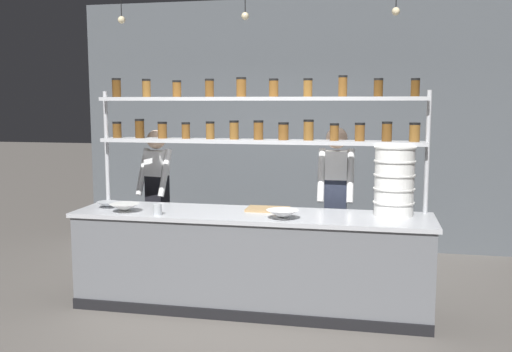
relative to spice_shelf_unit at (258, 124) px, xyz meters
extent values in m
plane|color=#5B5651|center=(0.00, -0.33, -1.74)|extent=(40.00, 40.00, 0.00)
cube|color=#4C5156|center=(0.00, 2.16, -0.09)|extent=(5.76, 0.12, 3.30)
cube|color=slate|center=(0.00, -0.33, -1.30)|extent=(3.30, 0.72, 0.88)
cube|color=#B7BABF|center=(0.00, -0.33, -0.84)|extent=(3.36, 0.76, 0.04)
cube|color=black|center=(0.00, -0.69, -1.69)|extent=(3.30, 0.03, 0.10)
cylinder|color=#B7BABF|center=(-1.60, 0.00, -0.71)|extent=(0.04, 0.04, 2.06)
cylinder|color=#B7BABF|center=(1.60, 0.00, -0.71)|extent=(0.04, 0.04, 2.06)
cube|color=#B7BABF|center=(0.00, 0.00, -0.17)|extent=(3.20, 0.28, 0.04)
cylinder|color=brown|center=(-1.48, 0.00, -0.08)|extent=(0.09, 0.09, 0.15)
cylinder|color=black|center=(-1.48, 0.00, 0.00)|extent=(0.09, 0.09, 0.02)
cylinder|color=#513314|center=(-1.23, 0.00, -0.07)|extent=(0.09, 0.09, 0.18)
cylinder|color=black|center=(-1.23, 0.00, 0.03)|extent=(0.10, 0.10, 0.02)
cylinder|color=brown|center=(-0.99, 0.00, -0.08)|extent=(0.09, 0.09, 0.15)
cylinder|color=black|center=(-0.99, 0.00, 0.00)|extent=(0.09, 0.09, 0.02)
cylinder|color=brown|center=(-0.74, 0.00, -0.08)|extent=(0.08, 0.08, 0.14)
cylinder|color=black|center=(-0.74, 0.00, 0.00)|extent=(0.08, 0.08, 0.02)
cylinder|color=brown|center=(-0.49, 0.00, -0.08)|extent=(0.09, 0.09, 0.15)
cylinder|color=black|center=(-0.49, 0.00, 0.01)|extent=(0.09, 0.09, 0.02)
cylinder|color=brown|center=(-0.24, 0.00, -0.07)|extent=(0.09, 0.09, 0.17)
cylinder|color=black|center=(-0.24, 0.00, 0.02)|extent=(0.09, 0.09, 0.02)
cylinder|color=brown|center=(0.00, 0.00, -0.07)|extent=(0.09, 0.09, 0.17)
cylinder|color=black|center=(0.00, 0.00, 0.02)|extent=(0.10, 0.10, 0.02)
cylinder|color=brown|center=(0.25, 0.00, -0.08)|extent=(0.10, 0.10, 0.15)
cylinder|color=black|center=(0.25, 0.00, 0.01)|extent=(0.10, 0.10, 0.02)
cylinder|color=brown|center=(0.49, 0.00, -0.07)|extent=(0.10, 0.10, 0.18)
cylinder|color=black|center=(0.49, 0.00, 0.03)|extent=(0.10, 0.10, 0.02)
cylinder|color=brown|center=(0.74, 0.00, -0.08)|extent=(0.09, 0.09, 0.14)
cylinder|color=black|center=(0.74, 0.00, 0.00)|extent=(0.09, 0.09, 0.02)
cylinder|color=brown|center=(0.98, 0.00, -0.08)|extent=(0.09, 0.09, 0.15)
cylinder|color=black|center=(0.98, 0.00, 0.01)|extent=(0.10, 0.10, 0.02)
cylinder|color=brown|center=(1.23, 0.00, -0.07)|extent=(0.09, 0.09, 0.16)
cylinder|color=black|center=(1.23, 0.00, 0.02)|extent=(0.10, 0.10, 0.02)
cylinder|color=brown|center=(1.48, 0.00, -0.08)|extent=(0.10, 0.10, 0.16)
cylinder|color=black|center=(1.48, 0.00, 0.01)|extent=(0.10, 0.10, 0.02)
cube|color=#B7BABF|center=(0.00, 0.00, 0.24)|extent=(3.20, 0.28, 0.04)
cylinder|color=#513314|center=(-1.47, 0.00, 0.35)|extent=(0.09, 0.09, 0.17)
cylinder|color=black|center=(-1.47, 0.00, 0.44)|extent=(0.09, 0.09, 0.02)
cylinder|color=brown|center=(-1.15, 0.00, 0.34)|extent=(0.08, 0.08, 0.16)
cylinder|color=black|center=(-1.15, 0.00, 0.43)|extent=(0.09, 0.09, 0.02)
cylinder|color=brown|center=(-0.83, 0.00, 0.33)|extent=(0.09, 0.09, 0.14)
cylinder|color=black|center=(-0.83, 0.00, 0.41)|extent=(0.09, 0.09, 0.02)
cylinder|color=brown|center=(-0.49, 0.00, 0.34)|extent=(0.09, 0.09, 0.16)
cylinder|color=black|center=(-0.49, 0.00, 0.43)|extent=(0.09, 0.09, 0.02)
cylinder|color=brown|center=(-0.17, 0.00, 0.34)|extent=(0.10, 0.10, 0.17)
cylinder|color=black|center=(-0.17, 0.00, 0.44)|extent=(0.10, 0.10, 0.02)
cylinder|color=brown|center=(0.15, 0.00, 0.34)|extent=(0.09, 0.09, 0.15)
cylinder|color=black|center=(0.15, 0.00, 0.42)|extent=(0.09, 0.09, 0.02)
cylinder|color=brown|center=(0.48, 0.00, 0.34)|extent=(0.08, 0.08, 0.15)
cylinder|color=black|center=(0.48, 0.00, 0.42)|extent=(0.09, 0.09, 0.02)
cylinder|color=brown|center=(0.81, 0.00, 0.35)|extent=(0.08, 0.08, 0.18)
cylinder|color=black|center=(0.81, 0.00, 0.45)|extent=(0.08, 0.08, 0.02)
cylinder|color=#513314|center=(1.14, 0.00, 0.33)|extent=(0.09, 0.09, 0.15)
cylinder|color=black|center=(1.14, 0.00, 0.42)|extent=(0.09, 0.09, 0.02)
cylinder|color=#513314|center=(1.47, 0.00, 0.33)|extent=(0.08, 0.08, 0.15)
cylinder|color=black|center=(1.47, 0.00, 0.42)|extent=(0.08, 0.08, 0.02)
cylinder|color=black|center=(-1.33, 0.51, -1.35)|extent=(0.11, 0.11, 0.79)
cylinder|color=black|center=(-1.18, 0.48, -1.35)|extent=(0.11, 0.11, 0.79)
cube|color=black|center=(-1.25, 0.49, -0.78)|extent=(0.25, 0.21, 0.34)
cube|color=white|center=(-1.25, 0.49, -0.47)|extent=(0.25, 0.22, 0.28)
sphere|color=beige|center=(-1.25, 0.49, -0.20)|extent=(0.21, 0.21, 0.21)
cylinder|color=white|center=(-1.41, 0.47, -0.56)|extent=(0.12, 0.25, 0.52)
cylinder|color=white|center=(-1.13, 0.41, -0.56)|extent=(0.12, 0.25, 0.52)
cylinder|color=black|center=(0.66, 0.32, -1.33)|extent=(0.11, 0.11, 0.82)
cylinder|color=black|center=(0.82, 0.32, -1.33)|extent=(0.11, 0.11, 0.82)
cube|color=#232838|center=(0.74, 0.32, -0.74)|extent=(0.22, 0.17, 0.35)
cube|color=white|center=(0.74, 0.32, -0.42)|extent=(0.22, 0.18, 0.29)
sphere|color=beige|center=(0.74, 0.32, -0.15)|extent=(0.22, 0.22, 0.22)
cylinder|color=white|center=(0.60, 0.25, -0.52)|extent=(0.07, 0.25, 0.54)
cylinder|color=white|center=(0.89, 0.26, -0.52)|extent=(0.07, 0.25, 0.54)
cylinder|color=white|center=(1.30, -0.16, -0.76)|extent=(0.36, 0.36, 0.11)
cylinder|color=silver|center=(1.30, -0.16, -0.70)|extent=(0.38, 0.38, 0.01)
cylinder|color=white|center=(1.30, -0.16, -0.64)|extent=(0.36, 0.36, 0.11)
cylinder|color=silver|center=(1.30, -0.16, -0.57)|extent=(0.38, 0.38, 0.01)
cylinder|color=white|center=(1.30, -0.16, -0.51)|extent=(0.36, 0.36, 0.11)
cylinder|color=silver|center=(1.30, -0.16, -0.45)|extent=(0.38, 0.38, 0.01)
cylinder|color=white|center=(1.30, -0.16, -0.39)|extent=(0.36, 0.36, 0.11)
cylinder|color=silver|center=(1.30, -0.16, -0.32)|extent=(0.38, 0.38, 0.01)
cylinder|color=white|center=(1.30, -0.16, -0.26)|extent=(0.36, 0.36, 0.11)
cylinder|color=silver|center=(1.30, -0.16, -0.20)|extent=(0.38, 0.38, 0.01)
cube|color=#A88456|center=(0.13, -0.17, -0.81)|extent=(0.40, 0.26, 0.02)
cylinder|color=#B2B7BC|center=(-1.44, -0.35, -0.82)|extent=(0.10, 0.10, 0.01)
cone|color=#B2B7BC|center=(-1.44, -0.35, -0.79)|extent=(0.21, 0.21, 0.06)
cylinder|color=silver|center=(-1.18, -0.51, -0.82)|extent=(0.13, 0.13, 0.01)
cone|color=silver|center=(-1.18, -0.51, -0.78)|extent=(0.28, 0.28, 0.08)
cylinder|color=white|center=(0.33, -0.53, -0.82)|extent=(0.13, 0.13, 0.01)
cone|color=white|center=(0.33, -0.53, -0.78)|extent=(0.29, 0.29, 0.08)
cylinder|color=#B2B7BC|center=(-0.82, -0.60, -0.77)|extent=(0.08, 0.08, 0.10)
sphere|color=#F9E5B2|center=(-1.24, -0.33, 0.98)|extent=(0.07, 0.07, 0.07)
sphere|color=#F9E5B2|center=(-0.05, -0.33, 0.98)|extent=(0.07, 0.07, 0.07)
sphere|color=#F9E5B2|center=(1.27, -0.33, 0.98)|extent=(0.07, 0.07, 0.07)
camera|label=1|loc=(1.11, -5.46, 0.21)|focal=40.00mm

